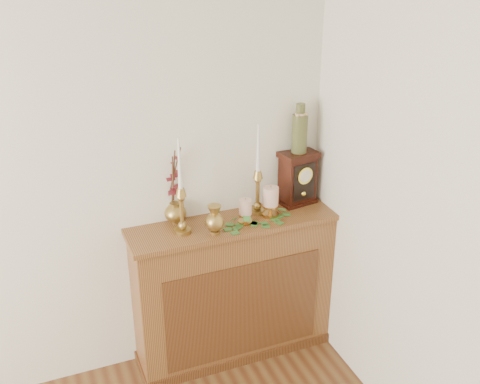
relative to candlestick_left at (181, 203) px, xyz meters
name	(u,v)px	position (x,y,z in m)	size (l,w,h in m)	color
console_shelf	(234,293)	(0.31, 0.02, -0.67)	(1.24, 0.34, 0.93)	brown
candlestick_left	(181,203)	(0.00, 0.00, 0.00)	(0.09, 0.09, 0.55)	#B69048
candlestick_center	(258,185)	(0.48, 0.08, 0.00)	(0.09, 0.09, 0.55)	#B69048
bud_vase	(215,220)	(0.16, -0.08, -0.10)	(0.11, 0.11, 0.17)	#B69048
ginger_jar	(174,187)	(0.01, 0.17, 0.03)	(0.19, 0.20, 0.46)	#B69048
pillar_candle_left	(245,210)	(0.36, -0.02, -0.10)	(0.08, 0.08, 0.16)	#B98940
pillar_candle_right	(271,200)	(0.53, 0.01, -0.08)	(0.10, 0.10, 0.19)	#B98940
ivy_garland	(259,220)	(0.44, -0.04, -0.17)	(0.42, 0.19, 0.07)	#376E29
mantel_clock	(298,178)	(0.76, 0.11, -0.02)	(0.24, 0.19, 0.33)	#35120A
ceramic_vase	(300,131)	(0.76, 0.12, 0.28)	(0.09, 0.09, 0.29)	#162D22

